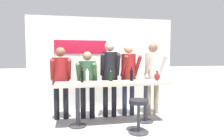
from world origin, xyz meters
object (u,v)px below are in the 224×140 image
bar_stool (139,111)px  wine_bottle_1 (82,75)px  person_center_left (110,70)px  wine_bottle_0 (111,75)px  person_left (87,78)px  wine_glass_0 (147,75)px  wine_bottle_2 (132,74)px  wine_bottle_3 (87,75)px  decorative_vase (157,76)px  person_center (129,71)px  person_far_left (61,75)px  wine_glass_1 (142,75)px  person_center_right (153,70)px  tasting_table (113,88)px

bar_stool → wine_bottle_1: wine_bottle_1 is taller
person_center_left → wine_bottle_0: bearing=-90.3°
wine_bottle_1 → person_center_left: bearing=33.2°
person_left → wine_glass_0: size_ratio=8.95×
wine_bottle_2 → bar_stool: bearing=-95.0°
wine_bottle_3 → decorative_vase: wine_bottle_3 is taller
person_center → bar_stool: bearing=-100.0°
person_center → wine_bottle_1: 1.25m
person_far_left → wine_bottle_1: 0.68m
person_left → wine_bottle_0: person_left is taller
wine_bottle_1 → wine_bottle_3: size_ratio=1.04×
person_center → wine_bottle_3: bearing=-159.6°
wine_bottle_2 → wine_bottle_0: bearing=174.8°
bar_stool → wine_bottle_3: size_ratio=2.05×
bar_stool → person_far_left: (-1.50, 1.13, 0.61)m
decorative_vase → person_center: bearing=138.2°
wine_glass_1 → decorative_vase: bearing=7.4°
person_center_right → bar_stool: bearing=-126.9°
bar_stool → wine_bottle_0: 1.03m
person_left → wine_bottle_3: 0.45m
decorative_vase → person_center_left: bearing=155.8°
person_far_left → wine_bottle_2: person_far_left is taller
wine_bottle_0 → wine_bottle_1: wine_bottle_1 is taller
person_center → person_center_right: 0.64m
wine_bottle_3 → wine_glass_0: bearing=-3.2°
person_center → decorative_vase: bearing=-45.6°
person_center → wine_bottle_2: (-0.06, -0.46, -0.04)m
decorative_vase → person_left: bearing=163.9°
wine_bottle_0 → wine_glass_1: 0.70m
person_center_right → wine_glass_0: 0.67m
wine_glass_1 → tasting_table: bearing=-179.4°
wine_bottle_1 → wine_glass_0: (1.42, -0.08, -0.02)m
wine_glass_0 → wine_bottle_3: bearing=176.8°
person_center → wine_bottle_2: bearing=-101.7°
person_left → person_center_left: 0.56m
person_center_right → wine_glass_1: person_center_right is taller
bar_stool → wine_bottle_3: bearing=145.4°
wine_bottle_2 → decorative_vase: (0.60, -0.02, -0.06)m
person_center → wine_bottle_0: (-0.53, -0.41, -0.05)m
person_far_left → person_center: bearing=-4.8°
person_far_left → person_center_right: 2.26m
person_far_left → tasting_table: bearing=-30.6°
person_far_left → wine_glass_1: bearing=-21.2°
wine_bottle_1 → person_center_right: bearing=14.8°
person_center_left → wine_glass_1: size_ratio=10.35×
person_center_right → wine_bottle_2: person_center_right is taller
person_center_left → wine_glass_0: 0.91m
person_far_left → wine_glass_0: bearing=-20.8°
tasting_table → wine_bottle_3: bearing=173.4°
wine_glass_1 → bar_stool: bearing=-115.9°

